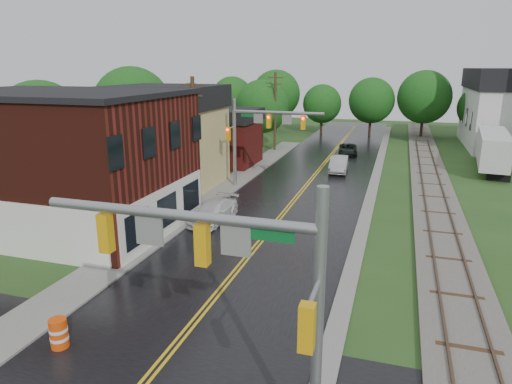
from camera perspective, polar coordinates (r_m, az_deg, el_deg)
The scene contains 20 objects.
main_road at distance 39.32m, azimuth 6.57°, elevation 1.13°, with size 10.00×90.00×0.02m, color black.
curb_right at distance 43.58m, azimuth 14.84°, elevation 2.12°, with size 0.80×70.00×0.12m, color gray.
sidewalk_left at distance 36.37m, azimuth -4.60°, elevation -0.01°, with size 2.40×50.00×0.12m, color gray.
brick_building at distance 30.27m, azimuth -23.21°, elevation 3.69°, with size 14.30×10.30×8.30m.
yellow_house at distance 38.56m, azimuth -10.80°, elevation 5.53°, with size 8.00×7.00×6.40m, color tan.
darkred_building at distance 46.36m, azimuth -4.41°, elevation 6.15°, with size 7.00×6.00×4.40m, color #3F0F0C.
railroad at distance 43.62m, azimuth 20.88°, elevation 1.77°, with size 3.20×80.00×0.30m.
traffic_signal_near at distance 11.16m, azimuth -3.04°, elevation -9.57°, with size 7.34×0.30×7.20m.
traffic_signal_far at distance 36.33m, azimuth 0.46°, elevation 8.03°, with size 7.34×0.43×7.20m.
utility_pole_b at distance 32.93m, azimuth -7.71°, elevation 6.67°, with size 1.80×0.28×9.00m.
utility_pole_c at distance 53.52m, azimuth 2.40°, elevation 10.15°, with size 1.80×0.28×9.00m.
tree_left_a at distance 40.08m, azimuth -25.11°, elevation 7.49°, with size 6.80×6.80×8.67m.
tree_left_b at distance 46.74m, azimuth -15.06°, elevation 10.10°, with size 7.60×7.60×9.69m.
tree_left_c at distance 52.02m, azimuth -6.43°, elevation 9.69°, with size 6.00×6.00×7.65m.
tree_left_e at distance 55.88m, azimuth 0.86°, elevation 10.49°, with size 6.40×6.40×8.16m.
suv_dark at distance 52.43m, azimuth 11.41°, elevation 5.22°, with size 2.03×4.41×1.23m, color black.
sedan_silver at distance 43.67m, azimuth 10.32°, elevation 3.43°, with size 1.59×4.56×1.50m, color #A2A2A7.
pickup_white at distance 29.37m, azimuth -5.34°, elevation -2.46°, with size 1.88×4.62×1.34m, color silver.
semi_trailer at distance 48.93m, azimuth 27.49°, elevation 4.90°, with size 3.66×11.45×3.61m.
construction_barrel at distance 18.27m, azimuth -23.42°, elevation -15.91°, with size 0.62×0.62×1.11m, color #DF4409.
Camera 1 is at (7.06, -7.45, 9.69)m, focal length 32.00 mm.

